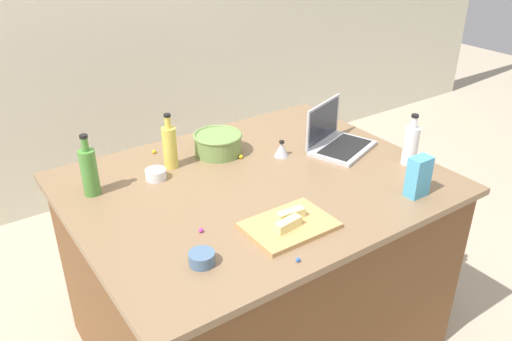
{
  "coord_description": "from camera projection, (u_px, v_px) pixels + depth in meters",
  "views": [
    {
      "loc": [
        -1.09,
        -1.58,
        1.97
      ],
      "look_at": [
        0.0,
        0.0,
        0.95
      ],
      "focal_mm": 36.17,
      "sensor_mm": 36.0,
      "label": 1
    }
  ],
  "objects": [
    {
      "name": "ground_plane",
      "position": [
        256.0,
        335.0,
        2.62
      ],
      "size": [
        12.0,
        12.0,
        0.0
      ],
      "primitive_type": "plane",
      "color": "#B7A88E"
    },
    {
      "name": "candy_3",
      "position": [
        334.0,
        150.0,
        2.45
      ],
      "size": [
        0.01,
        0.01,
        0.01
      ],
      "primitive_type": "sphere",
      "color": "#CC3399",
      "rests_on": "island_counter"
    },
    {
      "name": "butter_stick_right",
      "position": [
        291.0,
        215.0,
        1.9
      ],
      "size": [
        0.11,
        0.04,
        0.04
      ],
      "primitive_type": "cube",
      "rotation": [
        0.0,
        0.0,
        -0.07
      ],
      "color": "#F4E58C",
      "rests_on": "cutting_board"
    },
    {
      "name": "island_counter",
      "position": [
        256.0,
        265.0,
        2.41
      ],
      "size": [
        1.54,
        1.22,
        0.9
      ],
      "color": "brown",
      "rests_on": "ground"
    },
    {
      "name": "laptop",
      "position": [
        336.0,
        139.0,
        2.47
      ],
      "size": [
        0.37,
        0.32,
        0.22
      ],
      "color": "#B7B7BC",
      "rests_on": "island_counter"
    },
    {
      "name": "butter_stick_left",
      "position": [
        288.0,
        224.0,
        1.84
      ],
      "size": [
        0.11,
        0.05,
        0.04
      ],
      "primitive_type": "cube",
      "rotation": [
        0.0,
        0.0,
        0.12
      ],
      "color": "#F4E58C",
      "rests_on": "cutting_board"
    },
    {
      "name": "candy_1",
      "position": [
        154.0,
        152.0,
        2.43
      ],
      "size": [
        0.02,
        0.02,
        0.02
      ],
      "primitive_type": "sphere",
      "color": "yellow",
      "rests_on": "island_counter"
    },
    {
      "name": "candy_2",
      "position": [
        423.0,
        177.0,
        2.21
      ],
      "size": [
        0.02,
        0.02,
        0.02
      ],
      "primitive_type": "sphere",
      "color": "orange",
      "rests_on": "island_counter"
    },
    {
      "name": "bottle_oil",
      "position": [
        170.0,
        146.0,
        2.27
      ],
      "size": [
        0.06,
        0.06,
        0.25
      ],
      "color": "#DBC64C",
      "rests_on": "island_counter"
    },
    {
      "name": "candy_6",
      "position": [
        241.0,
        157.0,
        2.38
      ],
      "size": [
        0.02,
        0.02,
        0.02
      ],
      "primitive_type": "sphere",
      "color": "yellow",
      "rests_on": "island_counter"
    },
    {
      "name": "cutting_board",
      "position": [
        289.0,
        225.0,
        1.88
      ],
      "size": [
        0.32,
        0.23,
        0.02
      ],
      "primitive_type": "cube",
      "color": "tan",
      "rests_on": "island_counter"
    },
    {
      "name": "bottle_olive",
      "position": [
        89.0,
        171.0,
        2.06
      ],
      "size": [
        0.07,
        0.07,
        0.26
      ],
      "color": "#4C8C38",
      "rests_on": "island_counter"
    },
    {
      "name": "mixing_bowl_large",
      "position": [
        218.0,
        143.0,
        2.41
      ],
      "size": [
        0.23,
        0.23,
        0.1
      ],
      "color": "#72934C",
      "rests_on": "island_counter"
    },
    {
      "name": "candy_5",
      "position": [
        298.0,
        260.0,
        1.71
      ],
      "size": [
        0.02,
        0.02,
        0.02
      ],
      "primitive_type": "sphere",
      "color": "blue",
      "rests_on": "island_counter"
    },
    {
      "name": "ramekin_small",
      "position": [
        202.0,
        258.0,
        1.69
      ],
      "size": [
        0.09,
        0.09,
        0.04
      ],
      "primitive_type": "cylinder",
      "color": "slate",
      "rests_on": "island_counter"
    },
    {
      "name": "wall_back",
      "position": [
        95.0,
        14.0,
        3.36
      ],
      "size": [
        8.0,
        0.1,
        2.6
      ],
      "primitive_type": "cube",
      "color": "beige",
      "rests_on": "ground"
    },
    {
      "name": "kitchen_timer",
      "position": [
        282.0,
        149.0,
        2.4
      ],
      "size": [
        0.07,
        0.07,
        0.08
      ],
      "color": "#B2B2B7",
      "rests_on": "island_counter"
    },
    {
      "name": "candy_0",
      "position": [
        201.0,
        230.0,
        1.86
      ],
      "size": [
        0.02,
        0.02,
        0.02
      ],
      "primitive_type": "sphere",
      "color": "#CC3399",
      "rests_on": "island_counter"
    },
    {
      "name": "candy_4",
      "position": [
        236.0,
        146.0,
        2.48
      ],
      "size": [
        0.02,
        0.02,
        0.02
      ],
      "primitive_type": "sphere",
      "color": "orange",
      "rests_on": "island_counter"
    },
    {
      "name": "candy_bag",
      "position": [
        418.0,
        177.0,
        2.05
      ],
      "size": [
        0.09,
        0.06,
        0.17
      ],
      "primitive_type": "cube",
      "color": "#4CA5CC",
      "rests_on": "island_counter"
    },
    {
      "name": "ramekin_medium",
      "position": [
        156.0,
        174.0,
        2.21
      ],
      "size": [
        0.09,
        0.09,
        0.04
      ],
      "primitive_type": "cylinder",
      "color": "white",
      "rests_on": "island_counter"
    },
    {
      "name": "bottle_vinegar",
      "position": [
        411.0,
        144.0,
        2.3
      ],
      "size": [
        0.07,
        0.07,
        0.24
      ],
      "color": "white",
      "rests_on": "island_counter"
    }
  ]
}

